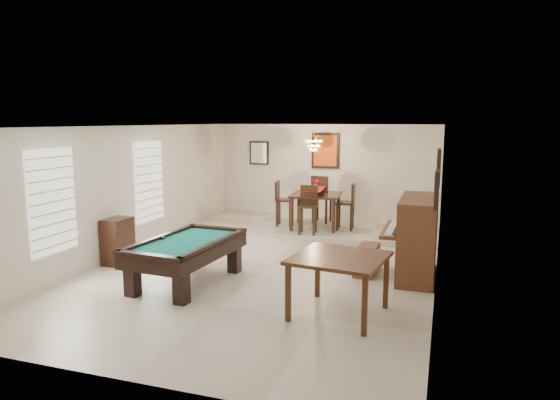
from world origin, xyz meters
The scene contains 25 objects.
ground_plane centered at (0.00, 0.00, -0.01)m, with size 6.00×9.00×0.02m, color beige.
wall_back centered at (0.00, 4.50, 1.30)m, with size 6.00×0.04×2.60m, color silver.
wall_front centered at (0.00, -4.50, 1.30)m, with size 6.00×0.04×2.60m, color silver.
wall_left centered at (-3.00, 0.00, 1.30)m, with size 0.04×9.00×2.60m, color silver.
wall_right centered at (3.00, 0.00, 1.30)m, with size 0.04×9.00×2.60m, color silver.
ceiling centered at (0.00, 0.00, 2.60)m, with size 6.00×9.00×0.04m, color white.
dining_step centered at (0.00, 3.25, 0.06)m, with size 6.00×2.50×0.12m, color beige.
window_left_front centered at (-2.97, -2.20, 1.40)m, with size 0.06×1.00×1.70m, color white.
window_left_rear centered at (-2.97, 0.60, 1.40)m, with size 0.06×1.00×1.70m, color white.
pool_table centered at (-0.96, -1.46, 0.36)m, with size 1.16×2.15×0.72m, color black, non-canonical shape.
square_table centered at (1.73, -2.00, 0.42)m, with size 1.22×1.22×0.85m, color #33190C, non-canonical shape.
upright_piano centered at (2.51, 0.14, 0.70)m, with size 0.94×1.67×1.40m, color brown, non-canonical shape.
piano_bench centered at (1.81, 0.08, 0.24)m, with size 0.33×0.85×0.47m, color brown.
apothecary_chest centered at (-2.78, -0.83, 0.44)m, with size 0.39×0.58×0.87m, color black.
dining_table centered at (0.13, 2.94, 0.60)m, with size 1.15×1.15×0.95m, color black, non-canonical shape.
flower_vase centered at (0.13, 2.94, 1.19)m, with size 0.13×0.13×0.23m, color #B30F11, non-canonical shape.
dining_chair_south centered at (0.12, 2.25, 0.67)m, with size 0.41×0.41×1.10m, color black, non-canonical shape.
dining_chair_north centered at (0.11, 3.68, 0.72)m, with size 0.45×0.45×1.20m, color black, non-canonical shape.
dining_chair_west centered at (-0.65, 2.94, 0.68)m, with size 0.41×0.41×1.11m, color black, non-canonical shape.
dining_chair_east centered at (0.85, 2.97, 0.67)m, with size 0.41×0.41×1.11m, color black, non-canonical shape.
chandelier centered at (0.00, 3.20, 2.20)m, with size 0.44×0.44×0.60m, color #FFE5B2, non-canonical shape.
back_painting centered at (0.00, 4.46, 1.90)m, with size 0.75×0.06×0.95m, color #D84C14.
back_mirror centered at (-1.90, 4.46, 1.80)m, with size 0.55×0.06×0.65m, color white.
right_picture_upper centered at (2.96, 0.30, 1.90)m, with size 0.06×0.55×0.65m, color slate.
right_picture_lower centered at (2.96, -1.00, 1.70)m, with size 0.06×0.45×0.55m, color gray.
Camera 1 is at (3.06, -8.61, 2.71)m, focal length 32.00 mm.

